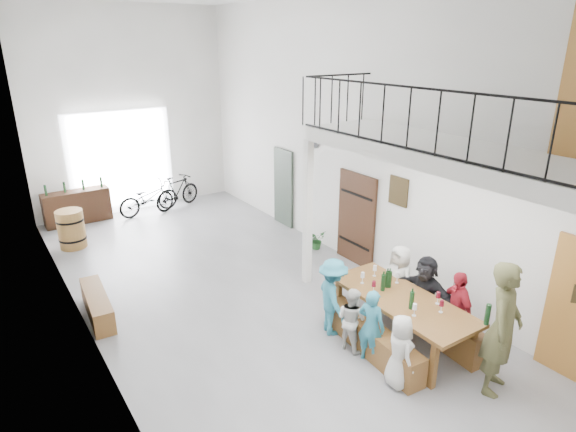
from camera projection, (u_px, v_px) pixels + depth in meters
floor at (239, 290)px, 9.36m from camera, size 12.00×12.00×0.00m
room_walls at (232, 104)px, 8.14m from camera, size 12.00×12.00×12.00m
gateway_portal at (121, 162)px, 13.29m from camera, size 2.80×0.08×2.80m
right_wall_decor at (416, 206)px, 8.73m from camera, size 0.07×8.28×5.07m
balcony at (456, 159)px, 6.95m from camera, size 1.52×5.62×4.00m
tasting_table at (402, 303)px, 7.53m from camera, size 1.04×2.45×0.79m
bench_inner at (371, 339)px, 7.41m from camera, size 0.51×2.09×0.48m
bench_wall at (424, 318)px, 7.94m from camera, size 0.49×2.31×0.53m
tableware at (396, 286)px, 7.59m from camera, size 0.63×1.47×0.35m
side_bench at (97, 305)px, 8.42m from camera, size 0.45×1.56×0.43m
oak_barrel at (71, 229)px, 11.15m from camera, size 0.61×0.61×0.90m
serving_counter at (77, 207)px, 12.68m from camera, size 1.66×0.48×0.87m
counter_bottles at (74, 186)px, 12.47m from camera, size 1.42×0.09×0.28m
guest_left_a at (400, 351)px, 6.62m from camera, size 0.50×0.62×1.10m
guest_left_b at (371, 326)px, 7.11m from camera, size 0.40×0.50×1.19m
guest_left_c at (351, 319)px, 7.44m from camera, size 0.47×0.56×1.04m
guest_left_d at (333, 297)px, 7.80m from camera, size 0.73×0.96×1.32m
guest_right_a at (456, 309)px, 7.47m from camera, size 0.55×0.81×1.28m
guest_right_b at (424, 293)px, 7.93m from camera, size 0.56×1.25×1.30m
guest_right_c at (399, 280)px, 8.36m from camera, size 0.48×0.67×1.29m
host_standing at (502, 328)px, 6.41m from camera, size 0.83×0.70×1.92m
potted_plant at (316, 240)px, 11.15m from camera, size 0.43×0.39×0.44m
bicycle_near at (148, 198)px, 13.34m from camera, size 1.80×0.85×0.91m
bicycle_far at (177, 192)px, 13.81m from camera, size 1.64×0.99×0.95m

